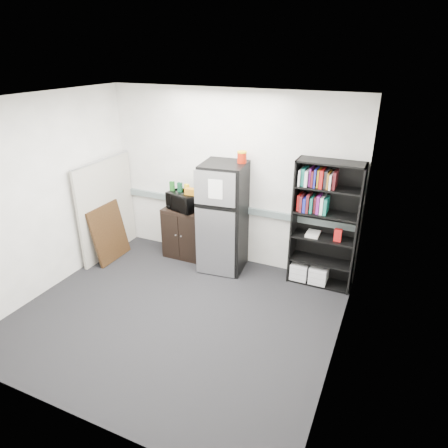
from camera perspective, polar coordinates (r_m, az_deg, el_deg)
name	(u,v)px	position (r m, az deg, el deg)	size (l,w,h in m)	color
floor	(176,315)	(5.39, -6.86, -12.77)	(4.00, 4.00, 0.00)	black
wall_back	(230,179)	(6.18, 0.86, 6.38)	(4.00, 0.02, 2.70)	silver
wall_right	(345,253)	(4.11, 16.93, -4.03)	(0.02, 3.50, 2.70)	silver
wall_left	(44,196)	(5.97, -24.29, 3.60)	(0.02, 3.50, 2.70)	silver
ceiling	(163,101)	(4.37, -8.64, 17.00)	(4.00, 3.50, 0.02)	white
electrical_raceway	(229,207)	(6.30, 0.73, 2.40)	(3.92, 0.05, 0.10)	slate
wall_note	(209,164)	(6.26, -2.12, 8.51)	(0.14, 0.00, 0.10)	white
bookshelf	(323,222)	(5.74, 14.02, 0.23)	(0.90, 0.34, 1.85)	black
cubicle_partition	(107,208)	(6.79, -16.39, 2.22)	(0.06, 1.30, 1.62)	#A6A394
cabinet	(185,233)	(6.60, -5.55, -1.23)	(0.67, 0.45, 0.84)	black
microwave	(183,201)	(6.37, -5.81, 3.26)	(0.50, 0.34, 0.28)	black
snack_box_a	(172,186)	(6.43, -7.42, 5.40)	(0.07, 0.05, 0.15)	#185519
snack_box_b	(180,187)	(6.36, -6.32, 5.25)	(0.07, 0.05, 0.15)	#0D3921
snack_box_c	(187,189)	(6.30, -5.34, 5.07)	(0.07, 0.05, 0.14)	yellow
snack_bag	(191,192)	(6.22, -4.75, 4.64)	(0.18, 0.10, 0.10)	#C37713
refrigerator	(224,218)	(6.05, -0.01, 0.91)	(0.70, 0.73, 1.69)	black
coffee_can	(242,156)	(5.78, 2.57, 9.63)	(0.14, 0.14, 0.19)	#A91B07
framed_poster	(109,233)	(6.73, -16.08, -1.20)	(0.22, 0.72, 0.91)	black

